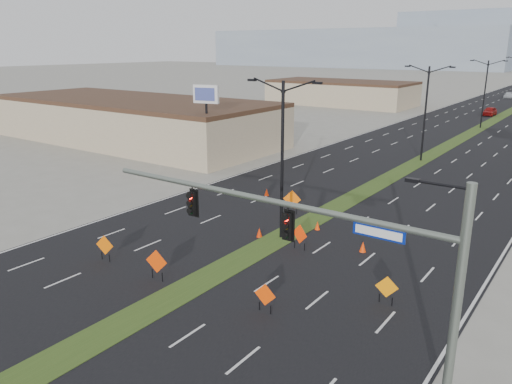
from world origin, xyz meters
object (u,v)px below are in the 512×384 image
Objects in this scene: cone_0 at (317,226)px; construction_sign_3 at (300,235)px; construction_sign_0 at (105,246)px; construction_sign_2 at (292,200)px; streetlight_0 at (282,156)px; construction_sign_5 at (387,288)px; car_left at (490,111)px; cone_3 at (267,192)px; cone_2 at (363,247)px; construction_sign_4 at (265,296)px; signal_mast at (330,247)px; pole_sign_west at (206,101)px; streetlight_2 at (485,92)px; car_far at (508,95)px; construction_sign_1 at (157,262)px; streetlight_1 at (425,111)px; cone_1 at (259,233)px.

construction_sign_3 is at bearing -78.08° from cone_0.
construction_sign_2 is at bearing 58.54° from construction_sign_0.
streetlight_0 is 10.89m from construction_sign_5.
car_left is 7.44× the size of cone_3.
construction_sign_4 is at bearing -94.57° from cone_2.
construction_sign_2 is 2.67× the size of cone_2.
signal_mast is 82.90m from car_left.
pole_sign_west is at bearing -102.46° from car_left.
pole_sign_west is (-21.54, 20.75, 5.86)m from construction_sign_4.
streetlight_2 is 1.21× the size of pole_sign_west.
construction_sign_1 reaches higher than car_far.
streetlight_2 is at bearing 82.60° from construction_sign_5.
streetlight_1 and streetlight_2 have the same top height.
streetlight_0 is 2.19× the size of car_far.
construction_sign_4 is (6.56, -80.56, 0.08)m from car_left.
car_far is 2.66× the size of construction_sign_1.
car_far is (-5.21, 52.89, -4.75)m from streetlight_2.
cone_3 is (-6.10, -48.77, -5.11)m from streetlight_2.
construction_sign_1 is at bearing -102.53° from streetlight_0.
cone_1 is 0.08× the size of pole_sign_west.
construction_sign_5 is at bearing 87.01° from signal_mast.
cone_0 is (3.23, -1.93, -0.76)m from construction_sign_2.
construction_sign_5 is (0.29, 5.61, -3.94)m from signal_mast.
signal_mast is at bearing -27.63° from construction_sign_4.
car_far is 2.84× the size of construction_sign_3.
construction_sign_1 is at bearing -75.81° from cone_3.
construction_sign_2 is 1.11× the size of construction_sign_3.
cone_2 is (5.31, 0.88, -5.08)m from streetlight_0.
cone_2 is (7.31, 9.88, -0.68)m from construction_sign_1.
construction_sign_2 reaches higher than construction_sign_5.
streetlight_1 is at bearing 109.76° from construction_sign_3.
construction_sign_4 is at bearing -85.95° from streetlight_2.
construction_sign_3 is at bearing 126.11° from signal_mast.
signal_mast is 3.56× the size of car_far.
construction_sign_4 reaches higher than cone_1.
construction_sign_5 is at bearing -46.60° from pole_sign_west.
construction_sign_3 is at bearing -45.49° from cone_3.
signal_mast reaches higher than cone_0.
signal_mast is 1.63× the size of streetlight_0.
streetlight_0 and streetlight_1 have the same top height.
construction_sign_2 is at bearing -93.96° from car_far.
construction_sign_0 is (-6.26, -65.00, -4.51)m from streetlight_2.
construction_sign_1 is (-2.00, -9.00, -4.40)m from streetlight_0.
car_far reaches higher than cone_1.
pole_sign_west is at bearing 152.00° from cone_0.
streetlight_0 is 10.62m from construction_sign_4.
construction_sign_1 is at bearing -172.74° from construction_sign_5.
car_left is 65.03m from cone_3.
car_far is at bearing 92.74° from streetlight_0.
streetlight_2 is 55.61m from cone_2.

